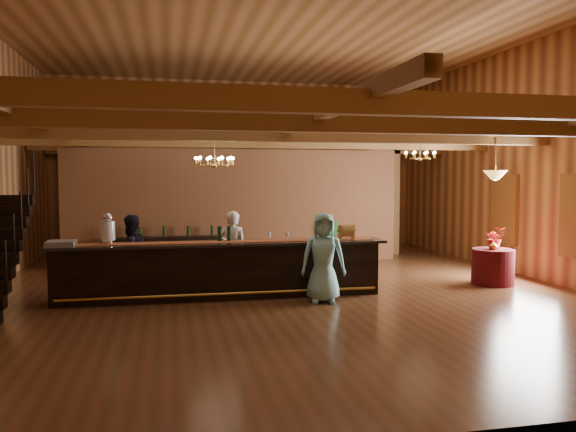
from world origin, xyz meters
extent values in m
plane|color=brown|center=(0.00, 0.00, 0.00)|extent=(14.00, 14.00, 0.00)
plane|color=#A0673C|center=(0.00, 0.00, 5.50)|extent=(14.00, 14.00, 0.00)
cube|color=#B78045|center=(0.00, 7.00, 2.75)|extent=(12.00, 0.10, 5.50)
cube|color=#B78045|center=(0.00, -7.00, 2.75)|extent=(12.00, 0.10, 5.50)
cube|color=#B78045|center=(6.00, 0.00, 2.75)|extent=(0.10, 14.00, 5.50)
cube|color=brown|center=(0.00, -5.50, 3.20)|extent=(11.90, 0.20, 0.28)
cube|color=brown|center=(0.00, -3.00, 3.20)|extent=(11.90, 0.20, 0.28)
cube|color=brown|center=(0.00, -0.50, 3.20)|extent=(11.90, 0.20, 0.28)
cube|color=brown|center=(0.00, 2.00, 3.20)|extent=(11.90, 0.20, 0.28)
cube|color=brown|center=(0.00, 4.50, 3.20)|extent=(11.90, 0.20, 0.28)
cube|color=brown|center=(0.00, 6.80, 3.20)|extent=(11.90, 0.20, 0.28)
cube|color=brown|center=(-4.50, 0.00, 3.34)|extent=(0.18, 13.90, 0.22)
cube|color=brown|center=(0.00, 0.00, 3.34)|extent=(0.18, 13.90, 0.22)
cube|color=brown|center=(4.50, 0.00, 3.34)|extent=(0.18, 13.90, 0.22)
cube|color=brown|center=(-4.50, 4.50, 1.60)|extent=(0.20, 0.20, 3.20)
cube|color=brown|center=(4.50, 4.50, 1.60)|extent=(0.20, 0.20, 3.20)
cube|color=brown|center=(-0.50, 3.50, 1.55)|extent=(9.00, 0.18, 3.10)
cube|color=white|center=(5.95, 1.00, 1.55)|extent=(0.12, 1.05, 1.75)
cube|color=black|center=(-5.45, -0.04, 1.50)|extent=(1.00, 0.28, 0.20)
cube|color=black|center=(-5.45, 0.24, 1.70)|extent=(1.00, 0.28, 0.20)
cube|color=black|center=(-5.45, 0.52, 1.90)|extent=(1.00, 0.28, 0.20)
cube|color=black|center=(1.00, 5.50, 0.55)|extent=(1.20, 0.60, 1.10)
cube|color=#A1702F|center=(-2.00, 5.50, 0.50)|extent=(1.00, 0.60, 1.00)
cube|color=black|center=(-1.32, -0.70, 0.52)|extent=(6.24, 0.75, 1.04)
cube|color=black|center=(-1.32, -0.70, 1.07)|extent=(6.56, 0.89, 0.05)
cube|color=maroon|center=(-1.32, -0.70, 1.10)|extent=(6.14, 0.49, 0.01)
cylinder|color=gold|center=(-1.32, -1.12, 0.16)|extent=(6.03, 0.12, 0.05)
cylinder|color=silver|center=(-3.42, -0.63, 1.13)|extent=(0.18, 0.18, 0.08)
cylinder|color=silver|center=(-3.42, -0.63, 1.35)|extent=(0.26, 0.26, 0.36)
sphere|color=silver|center=(-3.42, -0.63, 1.60)|extent=(0.18, 0.18, 0.18)
cube|color=gray|center=(-4.24, -0.72, 1.14)|extent=(0.50, 0.50, 0.10)
cube|color=#A1702F|center=(1.08, -0.78, 1.24)|extent=(0.06, 0.06, 0.30)
cube|color=#A1702F|center=(1.36, -0.78, 1.24)|extent=(0.06, 0.06, 0.30)
cylinder|color=#A1702F|center=(1.22, -0.78, 1.27)|extent=(0.24, 0.24, 0.24)
cylinder|color=black|center=(-1.33, -0.58, 1.24)|extent=(0.07, 0.07, 0.30)
cylinder|color=black|center=(-1.14, -0.58, 1.24)|extent=(0.07, 0.07, 0.30)
cube|color=black|center=(-2.42, 3.19, 0.40)|extent=(2.87, 0.48, 0.81)
cylinder|color=#5F0906|center=(4.64, -0.61, 0.39)|extent=(0.90, 0.90, 0.78)
cylinder|color=gold|center=(-1.36, 0.10, 2.90)|extent=(0.02, 0.02, 0.61)
sphere|color=gold|center=(-1.36, 0.10, 2.59)|extent=(0.12, 0.12, 0.12)
torus|color=gold|center=(-1.36, 0.10, 2.69)|extent=(0.80, 0.80, 0.04)
cylinder|color=gold|center=(3.95, 1.66, 3.01)|extent=(0.02, 0.02, 0.38)
sphere|color=gold|center=(3.95, 1.66, 2.82)|extent=(0.12, 0.12, 0.12)
torus|color=gold|center=(3.95, 1.66, 2.92)|extent=(0.80, 0.80, 0.04)
cylinder|color=gold|center=(4.64, -0.61, 2.80)|extent=(0.02, 0.02, 0.80)
cone|color=#C88842|center=(4.64, -0.61, 2.40)|extent=(0.52, 0.52, 0.20)
imported|color=white|center=(-1.00, -0.01, 0.83)|extent=(0.71, 0.60, 1.66)
imported|color=black|center=(-3.07, 0.09, 0.80)|extent=(0.98, 0.95, 1.60)
imported|color=#85D6E0|center=(0.53, -1.50, 0.85)|extent=(0.92, 0.70, 1.69)
imported|color=#1F4E1C|center=(2.08, 3.33, 0.58)|extent=(0.70, 0.60, 1.15)
imported|color=red|center=(4.72, -0.54, 1.02)|extent=(0.53, 0.50, 0.48)
imported|color=gold|center=(4.58, -0.69, 0.94)|extent=(0.21, 0.21, 0.31)
camera|label=1|loc=(-2.31, -11.59, 2.36)|focal=35.00mm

